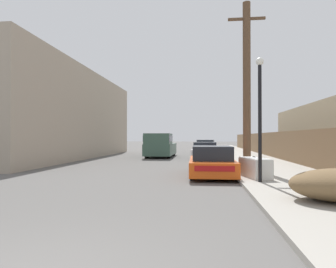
{
  "coord_description": "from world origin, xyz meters",
  "views": [
    {
      "loc": [
        1.9,
        -2.74,
        1.62
      ],
      "look_at": [
        0.46,
        9.87,
        1.76
      ],
      "focal_mm": 32.0,
      "sensor_mm": 36.0,
      "label": 1
    }
  ],
  "objects_px": {
    "discarded_fridge": "(255,168)",
    "utility_pole": "(247,83)",
    "car_parked_mid": "(205,151)",
    "pickup_truck": "(160,146)",
    "street_lamp": "(260,109)",
    "car_parked_far": "(206,147)",
    "parked_sports_car_red": "(211,162)"
  },
  "relations": [
    {
      "from": "discarded_fridge",
      "to": "utility_pole",
      "type": "height_order",
      "value": "utility_pole"
    },
    {
      "from": "discarded_fridge",
      "to": "car_parked_mid",
      "type": "bearing_deg",
      "value": 85.87
    },
    {
      "from": "pickup_truck",
      "to": "street_lamp",
      "type": "xyz_separation_m",
      "value": [
        5.31,
        -13.53,
        1.64
      ]
    },
    {
      "from": "car_parked_far",
      "to": "utility_pole",
      "type": "xyz_separation_m",
      "value": [
        1.81,
        -14.64,
        3.62
      ]
    },
    {
      "from": "street_lamp",
      "to": "pickup_truck",
      "type": "bearing_deg",
      "value": 111.44
    },
    {
      "from": "parked_sports_car_red",
      "to": "street_lamp",
      "type": "xyz_separation_m",
      "value": [
        1.55,
        -2.3,
        2.01
      ]
    },
    {
      "from": "pickup_truck",
      "to": "street_lamp",
      "type": "distance_m",
      "value": 14.62
    },
    {
      "from": "discarded_fridge",
      "to": "pickup_truck",
      "type": "height_order",
      "value": "pickup_truck"
    },
    {
      "from": "utility_pole",
      "to": "street_lamp",
      "type": "relative_size",
      "value": 1.94
    },
    {
      "from": "parked_sports_car_red",
      "to": "pickup_truck",
      "type": "xyz_separation_m",
      "value": [
        -3.76,
        11.22,
        0.37
      ]
    },
    {
      "from": "utility_pole",
      "to": "street_lamp",
      "type": "distance_m",
      "value": 4.92
    },
    {
      "from": "utility_pole",
      "to": "parked_sports_car_red",
      "type": "bearing_deg",
      "value": -127.73
    },
    {
      "from": "discarded_fridge",
      "to": "car_parked_mid",
      "type": "distance_m",
      "value": 10.7
    },
    {
      "from": "parked_sports_car_red",
      "to": "car_parked_mid",
      "type": "xyz_separation_m",
      "value": [
        -0.15,
        9.43,
        0.02
      ]
    },
    {
      "from": "car_parked_mid",
      "to": "street_lamp",
      "type": "xyz_separation_m",
      "value": [
        1.7,
        -11.73,
        1.99
      ]
    },
    {
      "from": "discarded_fridge",
      "to": "pickup_truck",
      "type": "relative_size",
      "value": 0.34
    },
    {
      "from": "discarded_fridge",
      "to": "parked_sports_car_red",
      "type": "bearing_deg",
      "value": 131.11
    },
    {
      "from": "pickup_truck",
      "to": "street_lamp",
      "type": "height_order",
      "value": "street_lamp"
    },
    {
      "from": "car_parked_mid",
      "to": "pickup_truck",
      "type": "bearing_deg",
      "value": 155.82
    },
    {
      "from": "parked_sports_car_red",
      "to": "car_parked_mid",
      "type": "bearing_deg",
      "value": 89.75
    },
    {
      "from": "parked_sports_car_red",
      "to": "car_parked_far",
      "type": "relative_size",
      "value": 0.94
    },
    {
      "from": "utility_pole",
      "to": "car_parked_far",
      "type": "bearing_deg",
      "value": 97.06
    },
    {
      "from": "car_parked_mid",
      "to": "car_parked_far",
      "type": "xyz_separation_m",
      "value": [
        0.13,
        7.52,
        0.05
      ]
    },
    {
      "from": "car_parked_far",
      "to": "discarded_fridge",
      "type": "bearing_deg",
      "value": -80.76
    },
    {
      "from": "discarded_fridge",
      "to": "utility_pole",
      "type": "bearing_deg",
      "value": 73.09
    },
    {
      "from": "car_parked_mid",
      "to": "car_parked_far",
      "type": "bearing_deg",
      "value": 91.25
    },
    {
      "from": "car_parked_far",
      "to": "pickup_truck",
      "type": "relative_size",
      "value": 0.88
    },
    {
      "from": "discarded_fridge",
      "to": "car_parked_mid",
      "type": "height_order",
      "value": "car_parked_mid"
    },
    {
      "from": "car_parked_far",
      "to": "utility_pole",
      "type": "distance_m",
      "value": 15.19
    },
    {
      "from": "street_lamp",
      "to": "car_parked_far",
      "type": "bearing_deg",
      "value": 94.67
    },
    {
      "from": "car_parked_mid",
      "to": "pickup_truck",
      "type": "distance_m",
      "value": 4.05
    },
    {
      "from": "parked_sports_car_red",
      "to": "car_parked_far",
      "type": "bearing_deg",
      "value": 88.91
    }
  ]
}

